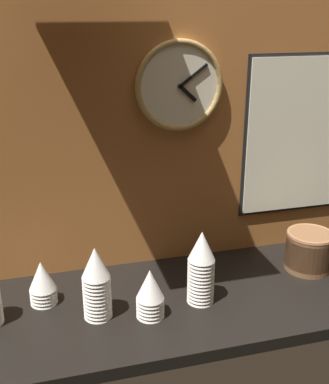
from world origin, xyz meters
TOP-DOWN VIEW (x-y plane):
  - ground_plane at (0.00, 0.00)m, footprint 1.60×0.56m
  - wall_tiled_back at (0.00, 0.27)m, footprint 1.60×0.03m
  - cup_stack_left at (-0.40, 0.07)m, footprint 0.09×0.09m
  - cup_stack_center_left at (-0.24, -0.04)m, footprint 0.09×0.09m
  - cup_stack_center_right at (0.08, -0.04)m, footprint 0.09×0.09m
  - cup_stack_center at (-0.09, -0.08)m, footprint 0.09×0.09m
  - bowl_stack_far_right at (0.52, 0.05)m, footprint 0.17×0.17m
  - wall_clock at (0.09, 0.23)m, footprint 0.30×0.03m
  - menu_board at (0.55, 0.24)m, footprint 0.45×0.01m

SIDE VIEW (x-z plane):
  - ground_plane at x=0.00m, z-range -0.04..0.00m
  - cup_stack_left at x=-0.40m, z-range 0.00..0.15m
  - bowl_stack_far_right at x=0.52m, z-range 0.00..0.14m
  - cup_stack_center at x=-0.09m, z-range 0.00..0.16m
  - cup_stack_center_left at x=-0.24m, z-range 0.00..0.23m
  - cup_stack_center_right at x=0.08m, z-range 0.00..0.24m
  - menu_board at x=0.55m, z-range 0.14..0.73m
  - wall_tiled_back at x=0.00m, z-range 0.00..1.05m
  - wall_clock at x=0.09m, z-range 0.49..0.78m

